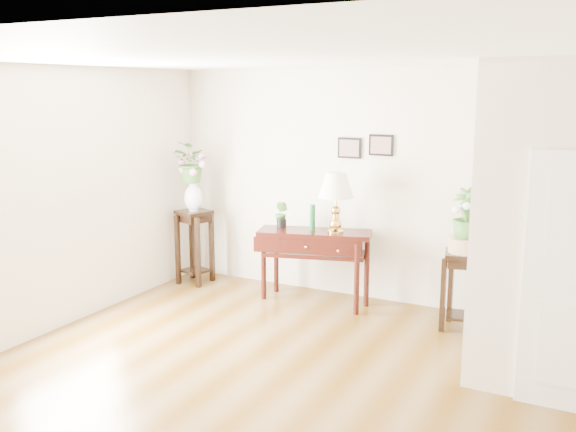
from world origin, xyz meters
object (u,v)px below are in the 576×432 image
Objects in this scene: console_table at (314,267)px; table_lamp at (336,204)px; plant_stand_a at (195,247)px; plant_stand_b at (463,291)px.

table_lamp reaches higher than console_table.
table_lamp is at bearing -15.75° from console_table.
plant_stand_a is (-2.03, 0.02, -0.75)m from table_lamp.
console_table is 1.36× the size of plant_stand_a.
console_table is 1.56× the size of plant_stand_b.
plant_stand_a reaches higher than console_table.
plant_stand_a is 3.55m from plant_stand_b.
plant_stand_a is (-1.76, 0.02, 0.04)m from console_table.
console_table is 1.79m from plant_stand_b.
table_lamp is (0.27, 0.00, 0.80)m from console_table.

